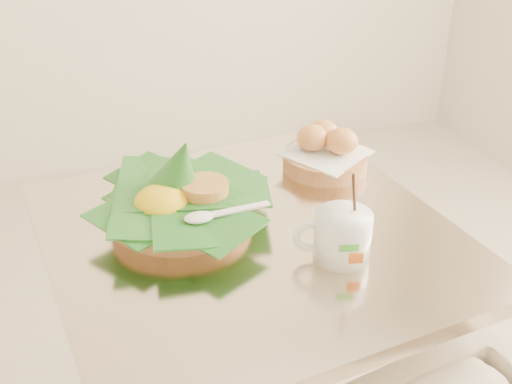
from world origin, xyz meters
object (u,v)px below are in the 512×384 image
object	(u,v)px
rice_basket	(180,197)
bread_basket	(325,151)
coffee_mug	(341,235)
cafe_table	(251,327)

from	to	relation	value
rice_basket	bread_basket	size ratio (longest dim) A/B	1.56
rice_basket	coffee_mug	bearing A→B (deg)	-42.21
rice_basket	bread_basket	distance (m)	0.35
cafe_table	rice_basket	world-z (taller)	rice_basket
cafe_table	rice_basket	bearing A→B (deg)	140.32
rice_basket	bread_basket	bearing A→B (deg)	17.21
cafe_table	rice_basket	size ratio (longest dim) A/B	2.38
cafe_table	bread_basket	bearing A→B (deg)	40.39
bread_basket	coffee_mug	world-z (taller)	coffee_mug
cafe_table	coffee_mug	size ratio (longest dim) A/B	4.72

